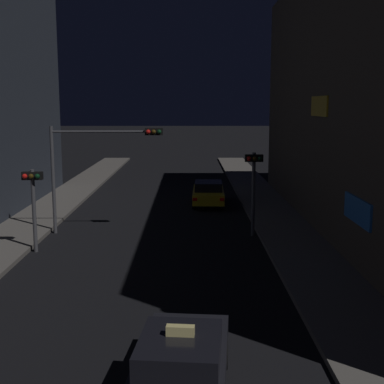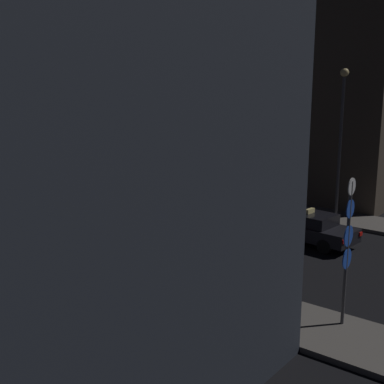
{
  "view_description": "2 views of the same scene",
  "coord_description": "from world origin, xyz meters",
  "px_view_note": "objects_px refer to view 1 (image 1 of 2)",
  "views": [
    {
      "loc": [
        1.67,
        0.87,
        5.91
      ],
      "look_at": [
        1.77,
        19.56,
        2.8
      ],
      "focal_mm": 49.38,
      "sensor_mm": 36.0,
      "label": 1
    },
    {
      "loc": [
        -19.4,
        0.88,
        7.29
      ],
      "look_at": [
        -0.37,
        15.94,
        2.0
      ],
      "focal_mm": 48.16,
      "sensor_mm": 36.0,
      "label": 2
    }
  ],
  "objects_px": {
    "traffic_light_overhead": "(97,155)",
    "traffic_light_right_kerb": "(254,177)",
    "taxi": "(181,366)",
    "traffic_light_left_kerb": "(33,193)",
    "far_car": "(208,193)"
  },
  "relations": [
    {
      "from": "traffic_light_left_kerb",
      "to": "traffic_light_right_kerb",
      "type": "xyz_separation_m",
      "value": [
        9.12,
        2.61,
        0.28
      ]
    },
    {
      "from": "far_car",
      "to": "traffic_light_overhead",
      "type": "relative_size",
      "value": 0.88
    },
    {
      "from": "far_car",
      "to": "traffic_light_overhead",
      "type": "xyz_separation_m",
      "value": [
        -5.32,
        -6.99,
        2.92
      ]
    },
    {
      "from": "taxi",
      "to": "traffic_light_left_kerb",
      "type": "xyz_separation_m",
      "value": [
        -6.06,
        10.92,
        1.71
      ]
    },
    {
      "from": "far_car",
      "to": "traffic_light_overhead",
      "type": "distance_m",
      "value": 9.25
    },
    {
      "from": "far_car",
      "to": "traffic_light_left_kerb",
      "type": "height_order",
      "value": "traffic_light_left_kerb"
    },
    {
      "from": "traffic_light_overhead",
      "to": "traffic_light_left_kerb",
      "type": "relative_size",
      "value": 1.52
    },
    {
      "from": "traffic_light_overhead",
      "to": "traffic_light_left_kerb",
      "type": "xyz_separation_m",
      "value": [
        -2.05,
        -3.17,
        -1.21
      ]
    },
    {
      "from": "taxi",
      "to": "traffic_light_overhead",
      "type": "bearing_deg",
      "value": 105.89
    },
    {
      "from": "traffic_light_overhead",
      "to": "traffic_light_right_kerb",
      "type": "bearing_deg",
      "value": -4.51
    },
    {
      "from": "traffic_light_overhead",
      "to": "traffic_light_left_kerb",
      "type": "distance_m",
      "value": 3.96
    },
    {
      "from": "traffic_light_overhead",
      "to": "traffic_light_right_kerb",
      "type": "relative_size",
      "value": 1.35
    },
    {
      "from": "taxi",
      "to": "traffic_light_left_kerb",
      "type": "distance_m",
      "value": 12.61
    },
    {
      "from": "far_car",
      "to": "taxi",
      "type": "bearing_deg",
      "value": -93.55
    },
    {
      "from": "traffic_light_overhead",
      "to": "taxi",
      "type": "bearing_deg",
      "value": -74.11
    }
  ]
}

